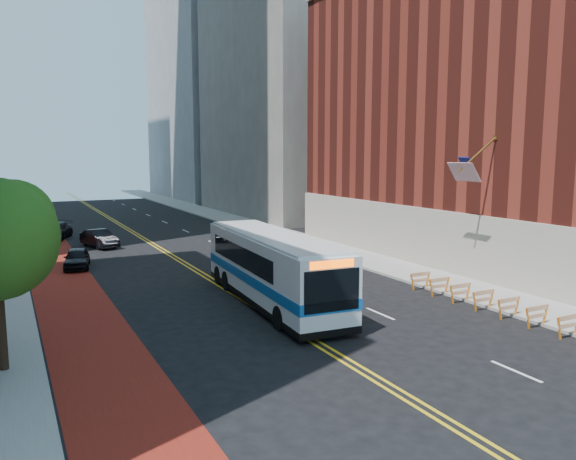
% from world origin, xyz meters
% --- Properties ---
extents(ground, '(160.00, 160.00, 0.00)m').
position_xyz_m(ground, '(0.00, 0.00, 0.00)').
color(ground, black).
rests_on(ground, ground).
extents(sidewalk_right, '(4.00, 140.00, 0.15)m').
position_xyz_m(sidewalk_right, '(12.00, 30.00, 0.07)').
color(sidewalk_right, gray).
rests_on(sidewalk_right, ground).
extents(bus_lane_paint, '(3.60, 140.00, 0.01)m').
position_xyz_m(bus_lane_paint, '(-8.10, 30.00, 0.00)').
color(bus_lane_paint, '#64170E').
rests_on(bus_lane_paint, ground).
extents(center_line_inner, '(0.14, 140.00, 0.01)m').
position_xyz_m(center_line_inner, '(-0.18, 30.00, 0.00)').
color(center_line_inner, gold).
rests_on(center_line_inner, ground).
extents(center_line_outer, '(0.14, 140.00, 0.01)m').
position_xyz_m(center_line_outer, '(0.18, 30.00, 0.00)').
color(center_line_outer, gold).
rests_on(center_line_outer, ground).
extents(lane_dashes, '(0.14, 98.20, 0.01)m').
position_xyz_m(lane_dashes, '(4.80, 38.00, 0.01)').
color(lane_dashes, silver).
rests_on(lane_dashes, ground).
extents(brick_building, '(18.73, 36.00, 22.00)m').
position_xyz_m(brick_building, '(21.93, 12.00, 10.96)').
color(brick_building, '#5E1D15').
rests_on(brick_building, ground).
extents(midrise_right_near, '(18.00, 26.00, 40.00)m').
position_xyz_m(midrise_right_near, '(23.00, 48.00, 20.00)').
color(midrise_right_near, slate).
rests_on(midrise_right_near, ground).
extents(midrise_right_far, '(20.00, 28.00, 55.00)m').
position_xyz_m(midrise_right_far, '(24.00, 78.00, 27.50)').
color(midrise_right_far, gray).
rests_on(midrise_right_far, ground).
extents(construction_barriers, '(1.42, 10.91, 1.00)m').
position_xyz_m(construction_barriers, '(9.60, 3.42, 0.68)').
color(construction_barriers, orange).
rests_on(construction_barriers, ground).
extents(transit_bus, '(3.68, 13.18, 3.58)m').
position_xyz_m(transit_bus, '(0.98, 10.14, 1.87)').
color(transit_bus, silver).
rests_on(transit_bus, ground).
extents(car_a, '(2.19, 4.11, 1.33)m').
position_xyz_m(car_a, '(-6.85, 23.98, 0.67)').
color(car_a, black).
rests_on(car_a, ground).
extents(car_b, '(2.70, 4.61, 1.44)m').
position_xyz_m(car_b, '(-4.21, 31.93, 0.72)').
color(car_b, black).
rests_on(car_b, ground).
extents(car_c, '(3.60, 5.39, 1.45)m').
position_xyz_m(car_c, '(-6.99, 38.32, 0.72)').
color(car_c, black).
rests_on(car_c, ground).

